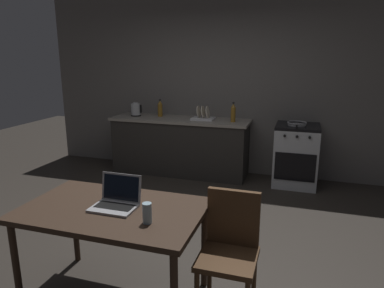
# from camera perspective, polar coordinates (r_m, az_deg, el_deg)

# --- Properties ---
(ground_plane) EXTENTS (12.00, 12.00, 0.00)m
(ground_plane) POSITION_cam_1_polar(r_m,az_deg,el_deg) (3.77, -4.25, -14.90)
(ground_plane) COLOR #2D2823
(back_wall) EXTENTS (6.40, 0.10, 2.75)m
(back_wall) POSITION_cam_1_polar(r_m,az_deg,el_deg) (5.52, 7.68, 9.36)
(back_wall) COLOR #635F5C
(back_wall) RESTS_ON ground_plane
(kitchen_counter) EXTENTS (2.16, 0.64, 0.88)m
(kitchen_counter) POSITION_cam_1_polar(r_m,az_deg,el_deg) (5.55, -1.92, -0.28)
(kitchen_counter) COLOR #282623
(kitchen_counter) RESTS_ON ground_plane
(stove_oven) EXTENTS (0.60, 0.62, 0.88)m
(stove_oven) POSITION_cam_1_polar(r_m,az_deg,el_deg) (5.25, 16.51, -1.74)
(stove_oven) COLOR #B7BABF
(stove_oven) RESTS_ON ground_plane
(dining_table) EXTENTS (1.33, 0.81, 0.75)m
(dining_table) POSITION_cam_1_polar(r_m,az_deg,el_deg) (2.69, -12.71, -11.49)
(dining_table) COLOR #332319
(dining_table) RESTS_ON ground_plane
(chair) EXTENTS (0.40, 0.40, 0.90)m
(chair) POSITION_cam_1_polar(r_m,az_deg,el_deg) (2.60, 6.17, -16.06)
(chair) COLOR #4C331E
(chair) RESTS_ON ground_plane
(laptop) EXTENTS (0.32, 0.26, 0.23)m
(laptop) POSITION_cam_1_polar(r_m,az_deg,el_deg) (2.65, -12.18, -9.07)
(laptop) COLOR #99999E
(laptop) RESTS_ON dining_table
(electric_kettle) EXTENTS (0.18, 0.16, 0.22)m
(electric_kettle) POSITION_cam_1_polar(r_m,az_deg,el_deg) (5.73, -9.11, 5.53)
(electric_kettle) COLOR black
(electric_kettle) RESTS_ON kitchen_counter
(bottle) EXTENTS (0.07, 0.07, 0.29)m
(bottle) POSITION_cam_1_polar(r_m,az_deg,el_deg) (5.17, 6.71, 5.08)
(bottle) COLOR #8C601E
(bottle) RESTS_ON kitchen_counter
(frying_pan) EXTENTS (0.27, 0.44, 0.05)m
(frying_pan) POSITION_cam_1_polar(r_m,az_deg,el_deg) (5.12, 16.69, 3.21)
(frying_pan) COLOR gray
(frying_pan) RESTS_ON stove_oven
(drinking_glass) EXTENTS (0.06, 0.06, 0.14)m
(drinking_glass) POSITION_cam_1_polar(r_m,az_deg,el_deg) (2.37, -7.30, -11.07)
(drinking_glass) COLOR #99B7C6
(drinking_glass) RESTS_ON dining_table
(dish_rack) EXTENTS (0.34, 0.26, 0.21)m
(dish_rack) POSITION_cam_1_polar(r_m,az_deg,el_deg) (5.34, 1.82, 4.47)
(dish_rack) COLOR silver
(dish_rack) RESTS_ON kitchen_counter
(bottle_b) EXTENTS (0.08, 0.08, 0.27)m
(bottle_b) POSITION_cam_1_polar(r_m,az_deg,el_deg) (5.64, -5.21, 5.79)
(bottle_b) COLOR #8C601E
(bottle_b) RESTS_ON kitchen_counter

